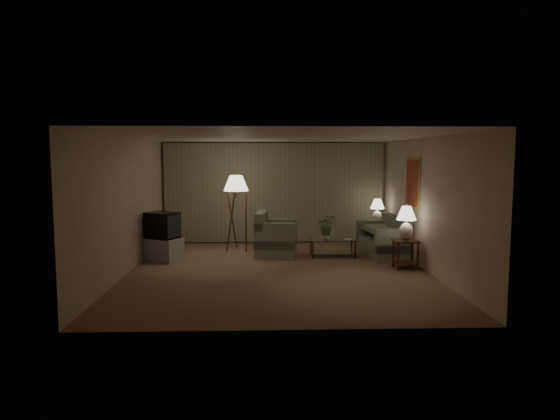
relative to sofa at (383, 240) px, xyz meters
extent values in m
plane|color=#7E6045|center=(-2.50, -1.49, -0.37)|extent=(7.00, 7.00, 0.00)
cube|color=beige|center=(-2.50, 2.01, 0.98)|extent=(6.00, 0.04, 2.70)
cube|color=beige|center=(-5.50, -1.49, 0.98)|extent=(0.04, 7.00, 2.70)
cube|color=beige|center=(0.50, -1.49, 0.98)|extent=(0.04, 7.00, 2.70)
cube|color=white|center=(-2.50, -1.49, 2.33)|extent=(6.00, 7.00, 0.04)
cube|color=#ACAB85|center=(-2.50, 1.93, 0.98)|extent=(5.85, 0.12, 2.65)
cube|color=gold|center=(0.48, -0.69, 1.38)|extent=(0.03, 0.90, 1.10)
cube|color=#AA271F|center=(0.45, -0.69, 1.38)|extent=(0.02, 0.80, 1.00)
cube|color=gray|center=(0.00, 0.00, -0.17)|extent=(1.78, 1.09, 0.38)
cube|color=gray|center=(-2.49, 0.04, -0.15)|extent=(1.22, 1.18, 0.43)
cube|color=#3A1E0F|center=(0.15, -1.35, 0.21)|extent=(0.50, 0.50, 0.04)
cube|color=#3A1E0F|center=(0.15, -1.35, -0.25)|extent=(0.43, 0.43, 0.02)
cylinder|color=#3A1E0F|center=(-0.05, -1.55, -0.09)|extent=(0.05, 0.05, 0.56)
cylinder|color=#3A1E0F|center=(-0.05, -1.15, -0.09)|extent=(0.05, 0.05, 0.56)
cylinder|color=#3A1E0F|center=(0.35, -1.55, -0.09)|extent=(0.05, 0.05, 0.56)
cylinder|color=#3A1E0F|center=(0.35, -1.15, -0.09)|extent=(0.05, 0.05, 0.56)
cube|color=#3A1E0F|center=(0.15, 1.25, 0.21)|extent=(0.56, 0.47, 0.04)
cube|color=#3A1E0F|center=(0.15, 1.25, -0.25)|extent=(0.48, 0.40, 0.02)
cylinder|color=#3A1E0F|center=(-0.08, 1.06, -0.09)|extent=(0.05, 0.05, 0.56)
cylinder|color=#3A1E0F|center=(-0.08, 1.44, -0.09)|extent=(0.05, 0.05, 0.56)
cylinder|color=#3A1E0F|center=(0.38, 1.06, -0.09)|extent=(0.05, 0.05, 0.56)
cylinder|color=#3A1E0F|center=(0.38, 1.44, -0.09)|extent=(0.05, 0.05, 0.56)
ellipsoid|color=white|center=(0.15, -1.35, 0.41)|extent=(0.28, 0.28, 0.36)
cylinder|color=white|center=(0.15, -1.35, 0.63)|extent=(0.03, 0.03, 0.08)
cone|color=silver|center=(0.15, -1.35, 0.79)|extent=(0.41, 0.41, 0.28)
ellipsoid|color=white|center=(0.15, 1.25, 0.39)|extent=(0.26, 0.26, 0.32)
cylinder|color=white|center=(0.15, 1.25, 0.59)|extent=(0.03, 0.03, 0.07)
cone|color=silver|center=(0.15, 1.25, 0.74)|extent=(0.37, 0.37, 0.26)
cube|color=silver|center=(-1.19, -0.10, 0.04)|extent=(1.10, 0.60, 0.02)
cube|color=silver|center=(-1.19, -0.10, -0.27)|extent=(1.03, 0.52, 0.01)
cylinder|color=#3E2B18|center=(-1.67, -0.33, -0.17)|extent=(0.04, 0.04, 0.40)
cylinder|color=#3E2B18|center=(-1.67, 0.13, -0.17)|extent=(0.04, 0.04, 0.40)
cylinder|color=#3E2B18|center=(-0.71, -0.33, -0.17)|extent=(0.04, 0.04, 0.40)
cylinder|color=#3E2B18|center=(-0.71, 0.13, -0.17)|extent=(0.04, 0.04, 0.40)
cube|color=#A5A5A8|center=(-5.05, -0.37, -0.12)|extent=(1.28, 1.25, 0.50)
cube|color=black|center=(-5.05, -0.37, 0.43)|extent=(1.11, 1.09, 0.58)
cylinder|color=#3A1E0F|center=(-3.46, 0.69, 1.09)|extent=(0.04, 0.04, 0.27)
cone|color=silver|center=(-3.46, 0.69, 1.31)|extent=(0.61, 0.61, 0.38)
cylinder|color=#9D5C35|center=(-2.71, 0.49, -0.16)|extent=(0.70, 0.70, 0.41)
imported|color=white|center=(-1.34, -0.10, 0.13)|extent=(0.20, 0.20, 0.16)
imported|color=#486A2F|center=(-1.34, -0.10, 0.44)|extent=(0.43, 0.38, 0.46)
imported|color=olive|center=(-0.94, -0.20, 0.06)|extent=(0.19, 0.25, 0.02)
camera|label=1|loc=(-2.80, -11.45, 1.94)|focal=32.00mm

